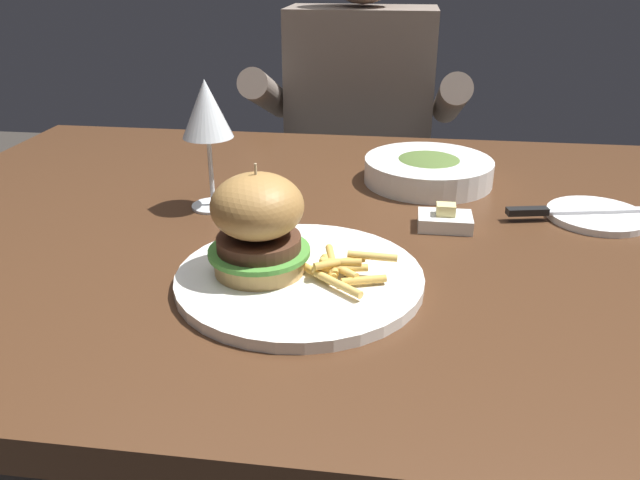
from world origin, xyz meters
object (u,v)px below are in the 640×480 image
object	(u,v)px
table_knife	(564,211)
diner_person	(358,173)
wine_glass	(207,113)
soup_bowl	(428,170)
main_plate	(300,278)
burger_sandwich	(258,224)
bread_plate	(597,216)
butter_dish	(445,221)

from	to	relation	value
table_knife	diner_person	distance (m)	0.81
wine_glass	soup_bowl	xyz separation A→B (m)	(0.33, 0.16, -0.12)
main_plate	burger_sandwich	world-z (taller)	burger_sandwich
table_knife	soup_bowl	xyz separation A→B (m)	(-0.19, 0.14, 0.01)
diner_person	burger_sandwich	bearing A→B (deg)	-92.76
table_knife	diner_person	world-z (taller)	diner_person
bread_plate	table_knife	distance (m)	0.05
burger_sandwich	diner_person	world-z (taller)	diner_person
main_plate	soup_bowl	size ratio (longest dim) A/B	1.35
wine_glass	diner_person	distance (m)	0.81
main_plate	diner_person	xyz separation A→B (m)	(-0.00, 0.95, -0.18)
table_knife	soup_bowl	bearing A→B (deg)	144.14
bread_plate	butter_dish	size ratio (longest dim) A/B	1.88
butter_dish	soup_bowl	xyz separation A→B (m)	(-0.02, 0.20, 0.01)
butter_dish	soup_bowl	size ratio (longest dim) A/B	0.35
main_plate	burger_sandwich	distance (m)	0.08
butter_dish	soup_bowl	bearing A→B (deg)	95.82
main_plate	soup_bowl	xyz separation A→B (m)	(0.16, 0.38, 0.02)
table_knife	soup_bowl	distance (m)	0.24
butter_dish	wine_glass	bearing A→B (deg)	174.17
main_plate	burger_sandwich	bearing A→B (deg)	179.33
main_plate	soup_bowl	bearing A→B (deg)	67.81
main_plate	wine_glass	world-z (taller)	wine_glass
wine_glass	butter_dish	distance (m)	0.37
burger_sandwich	butter_dish	size ratio (longest dim) A/B	1.74
soup_bowl	butter_dish	bearing A→B (deg)	-84.18
main_plate	bread_plate	xyz separation A→B (m)	(0.40, 0.25, -0.00)
bread_plate	soup_bowl	size ratio (longest dim) A/B	0.66
burger_sandwich	wine_glass	size ratio (longest dim) A/B	0.68
burger_sandwich	main_plate	bearing A→B (deg)	-0.67
bread_plate	diner_person	distance (m)	0.82
wine_glass	bread_plate	size ratio (longest dim) A/B	1.37
burger_sandwich	bread_plate	size ratio (longest dim) A/B	0.93
bread_plate	burger_sandwich	bearing A→B (deg)	-150.45
main_plate	wine_glass	bearing A→B (deg)	127.46
bread_plate	butter_dish	distance (m)	0.23
main_plate	butter_dish	size ratio (longest dim) A/B	3.86
bread_plate	soup_bowl	distance (m)	0.28
burger_sandwich	diner_person	bearing A→B (deg)	87.24
soup_bowl	diner_person	size ratio (longest dim) A/B	0.18
main_plate	diner_person	size ratio (longest dim) A/B	0.25
main_plate	soup_bowl	distance (m)	0.42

